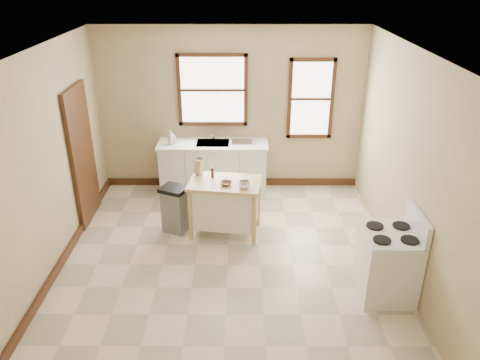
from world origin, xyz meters
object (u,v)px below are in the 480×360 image
object	(u,v)px
dish_rack	(242,140)
knife_block	(199,168)
gas_stove	(388,254)
soap_bottle_b	(173,138)
bowl_c	(244,186)
kitchen_island	(225,207)
trash_bin	(175,209)
bowl_a	(226,183)
soap_bottle_a	(171,138)
pepper_grinder	(212,172)
bowl_b	(244,183)

from	to	relation	value
dish_rack	knife_block	bearing A→B (deg)	-139.41
knife_block	gas_stove	world-z (taller)	gas_stove
soap_bottle_b	knife_block	size ratio (longest dim) A/B	0.95
dish_rack	bowl_c	world-z (taller)	dish_rack
kitchen_island	bowl_c	bearing A→B (deg)	-28.31
dish_rack	trash_bin	bearing A→B (deg)	-146.26
kitchen_island	gas_stove	distance (m)	2.44
bowl_a	gas_stove	distance (m)	2.38
soap_bottle_a	bowl_c	bearing A→B (deg)	-52.53
bowl_c	trash_bin	xyz separation A→B (m)	(-1.03, 0.26, -0.50)
soap_bottle_b	gas_stove	size ratio (longest dim) A/B	0.17
soap_bottle_b	pepper_grinder	size ratio (longest dim) A/B	1.27
knife_block	bowl_c	size ratio (longest dim) A/B	1.24
soap_bottle_a	gas_stove	bearing A→B (deg)	-44.57
soap_bottle_a	trash_bin	distance (m)	1.42
kitchen_island	bowl_a	distance (m)	0.45
knife_block	bowl_c	world-z (taller)	knife_block
pepper_grinder	trash_bin	bearing A→B (deg)	-169.49
soap_bottle_a	bowl_a	xyz separation A→B (m)	(0.96, -1.39, -0.18)
knife_block	gas_stove	bearing A→B (deg)	-8.71
soap_bottle_b	kitchen_island	size ratio (longest dim) A/B	0.19
bowl_a	bowl_c	world-z (taller)	bowl_c
pepper_grinder	bowl_a	size ratio (longest dim) A/B	0.89
soap_bottle_b	bowl_a	bearing A→B (deg)	-62.69
soap_bottle_a	knife_block	bearing A→B (deg)	-63.33
gas_stove	bowl_c	bearing A→B (deg)	144.60
knife_block	bowl_b	bearing A→B (deg)	-0.39
soap_bottle_b	trash_bin	size ratio (longest dim) A/B	0.26
dish_rack	knife_block	distance (m)	1.28
gas_stove	kitchen_island	bearing A→B (deg)	144.48
knife_block	bowl_b	size ratio (longest dim) A/B	1.35
dish_rack	bowl_c	size ratio (longest dim) A/B	2.30
kitchen_island	bowl_b	world-z (taller)	bowl_b
soap_bottle_b	bowl_b	world-z (taller)	soap_bottle_b
dish_rack	gas_stove	bearing A→B (deg)	-77.59
kitchen_island	bowl_c	world-z (taller)	bowl_c
soap_bottle_a	bowl_a	size ratio (longest dim) A/B	1.40
knife_block	bowl_c	xyz separation A→B (m)	(0.67, -0.48, -0.07)
gas_stove	dish_rack	bearing A→B (deg)	121.80
soap_bottle_b	trash_bin	distance (m)	1.44
dish_rack	trash_bin	size ratio (longest dim) A/B	0.52
knife_block	gas_stove	distance (m)	2.94
bowl_b	pepper_grinder	bearing A→B (deg)	153.99
soap_bottle_a	soap_bottle_b	distance (m)	0.06
dish_rack	pepper_grinder	distance (m)	1.30
soap_bottle_a	soap_bottle_b	xyz separation A→B (m)	(0.03, 0.04, -0.02)
dish_rack	soap_bottle_a	bearing A→B (deg)	165.18
knife_block	pepper_grinder	world-z (taller)	knife_block
kitchen_island	bowl_c	distance (m)	0.56
bowl_a	pepper_grinder	bearing A→B (deg)	128.68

